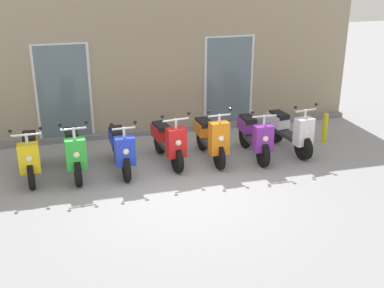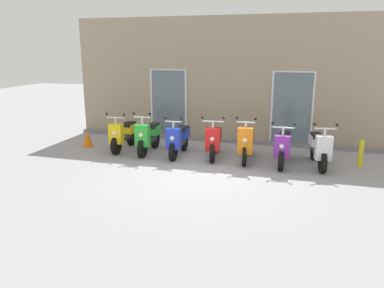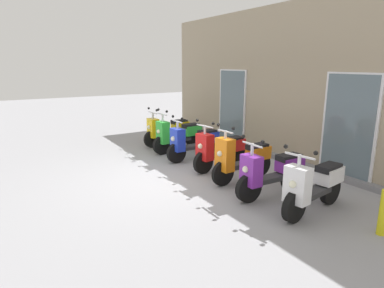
# 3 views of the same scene
# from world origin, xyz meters

# --- Properties ---
(ground_plane) EXTENTS (40.00, 40.00, 0.00)m
(ground_plane) POSITION_xyz_m (0.00, 0.00, 0.00)
(ground_plane) COLOR #939399
(storefront_facade) EXTENTS (10.42, 0.50, 3.95)m
(storefront_facade) POSITION_xyz_m (-0.00, 3.36, 1.91)
(storefront_facade) COLOR gray
(storefront_facade) RESTS_ON ground_plane
(scooter_yellow) EXTENTS (0.60, 1.61, 1.20)m
(scooter_yellow) POSITION_xyz_m (-2.75, 1.31, 0.48)
(scooter_yellow) COLOR black
(scooter_yellow) RESTS_ON ground_plane
(scooter_green) EXTENTS (0.54, 1.64, 1.27)m
(scooter_green) POSITION_xyz_m (-1.91, 1.22, 0.49)
(scooter_green) COLOR black
(scooter_green) RESTS_ON ground_plane
(scooter_blue) EXTENTS (0.51, 1.62, 1.20)m
(scooter_blue) POSITION_xyz_m (-0.98, 1.19, 0.48)
(scooter_blue) COLOR black
(scooter_blue) RESTS_ON ground_plane
(scooter_red) EXTENTS (0.61, 1.62, 1.24)m
(scooter_red) POSITION_xyz_m (0.02, 1.30, 0.48)
(scooter_red) COLOR black
(scooter_red) RESTS_ON ground_plane
(scooter_orange) EXTENTS (0.54, 1.63, 1.28)m
(scooter_orange) POSITION_xyz_m (0.93, 1.21, 0.52)
(scooter_orange) COLOR black
(scooter_orange) RESTS_ON ground_plane
(scooter_purple) EXTENTS (0.59, 1.64, 1.22)m
(scooter_purple) POSITION_xyz_m (1.89, 1.15, 0.48)
(scooter_purple) COLOR black
(scooter_purple) RESTS_ON ground_plane
(scooter_white) EXTENTS (0.63, 1.65, 1.23)m
(scooter_white) POSITION_xyz_m (2.77, 1.25, 0.48)
(scooter_white) COLOR black
(scooter_white) RESTS_ON ground_plane
(curb_bollard) EXTENTS (0.12, 0.12, 0.70)m
(curb_bollard) POSITION_xyz_m (3.80, 1.51, 0.35)
(curb_bollard) COLOR yellow
(curb_bollard) RESTS_ON ground_plane
(traffic_cone) EXTENTS (0.32, 0.32, 0.52)m
(traffic_cone) POSITION_xyz_m (-4.01, 1.36, 0.26)
(traffic_cone) COLOR orange
(traffic_cone) RESTS_ON ground_plane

